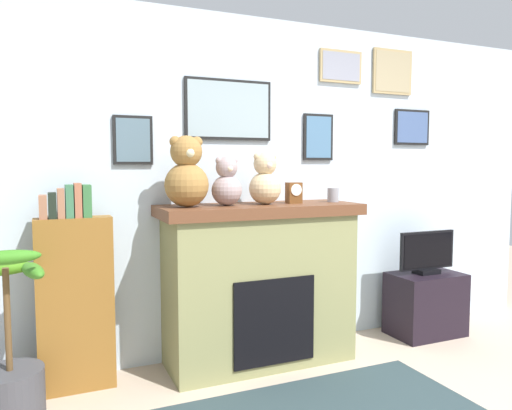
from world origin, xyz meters
TOP-DOWN VIEW (x-y plane):
  - back_wall at (0.00, 2.00)m, footprint 5.20×0.15m
  - fireplace at (-0.32, 1.68)m, footprint 1.48×0.58m
  - bookshelf at (-1.60, 1.74)m, footprint 0.47×0.16m
  - potted_plant at (-1.98, 1.49)m, footprint 0.44×0.42m
  - tv_stand at (1.23, 1.64)m, footprint 0.61×0.40m
  - television at (1.23, 1.64)m, footprint 0.56×0.14m
  - candle_jar at (0.29, 1.66)m, footprint 0.09×0.09m
  - mantel_clock at (-0.05, 1.66)m, footprint 0.11×0.08m
  - teddy_bear_brown at (-0.87, 1.66)m, footprint 0.30×0.30m
  - teddy_bear_cream at (-0.58, 1.66)m, footprint 0.22×0.22m
  - teddy_bear_grey at (-0.29, 1.66)m, footprint 0.24×0.24m

SIDE VIEW (x-z plane):
  - tv_stand at x=1.23m, z-range 0.00..0.54m
  - potted_plant at x=-1.98m, z-range -0.19..0.83m
  - fireplace at x=-0.32m, z-range 0.01..1.19m
  - bookshelf at x=-1.60m, z-range -0.06..1.30m
  - television at x=1.23m, z-range 0.53..0.90m
  - candle_jar at x=0.29m, z-range 1.18..1.29m
  - mantel_clock at x=-0.05m, z-range 1.18..1.34m
  - back_wall at x=0.00m, z-range 0.01..2.61m
  - teddy_bear_cream at x=-0.58m, z-range 1.17..1.51m
  - teddy_bear_grey at x=-0.29m, z-range 1.16..1.54m
  - teddy_bear_brown at x=-0.87m, z-range 1.16..1.64m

